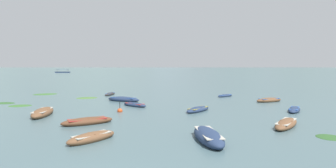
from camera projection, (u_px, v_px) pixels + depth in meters
The scene contains 24 objects.
ground_plane at pixel (182, 67), 1502.48m from camera, with size 6000.00×6000.00×0.00m, color #476066.
mountain_1 at pixel (87, 38), 2527.05m from camera, with size 1973.10×1973.10×556.69m, color slate.
mountain_2 at pixel (159, 50), 2417.34m from camera, with size 964.83×964.83×314.91m, color slate.
mountain_3 at pixel (243, 46), 2293.87m from camera, with size 1164.76×1164.76×356.07m, color #4C5B56.
mountain_4 at pixel (306, 44), 2394.79m from camera, with size 1366.25×1366.25×422.19m, color #56665B.
rowboat_0 at pixel (269, 100), 31.43m from camera, with size 3.79×2.74×0.61m.
rowboat_1 at pixel (110, 94), 39.01m from camera, with size 1.10×3.64×0.42m.
rowboat_2 at pixel (208, 136), 14.99m from camera, with size 2.07×4.42×0.78m.
rowboat_3 at pixel (294, 110), 24.78m from camera, with size 2.51×3.55×0.48m.
rowboat_4 at pixel (43, 113), 22.70m from camera, with size 2.22×4.53×0.78m.
rowboat_5 at pixel (87, 121), 19.30m from camera, with size 3.80×3.07×0.62m.
rowboat_6 at pixel (225, 96), 36.78m from camera, with size 2.76×2.72×0.42m.
rowboat_7 at pixel (92, 137), 14.94m from camera, with size 2.67×3.08×0.61m.
rowboat_8 at pixel (123, 99), 31.98m from camera, with size 4.55×2.83×0.70m.
rowboat_10 at pixel (135, 105), 27.94m from camera, with size 3.23×2.81×0.48m.
rowboat_11 at pixel (286, 124), 18.51m from camera, with size 3.26×4.11×0.60m.
rowboat_12 at pixel (198, 109), 24.79m from camera, with size 2.90×3.56×0.54m.
ferry_0 at pixel (63, 72), 175.01m from camera, with size 9.49×4.40×2.54m.
mooring_buoy at pixel (120, 111), 24.41m from camera, with size 0.49×0.49×1.13m.
weed_patch_1 at pixel (87, 98), 35.12m from camera, with size 2.11×2.75×0.14m, color #477033.
weed_patch_2 at pixel (45, 94), 39.83m from camera, with size 3.42×2.58×0.14m, color #38662D.
weed_patch_3 at pixel (5, 103), 30.17m from camera, with size 1.59×2.61×0.14m, color #2D5628.
weed_patch_4 at pixel (330, 137), 15.65m from camera, with size 1.52×1.50×0.14m, color #2D5628.
weed_patch_5 at pixel (20, 106), 28.17m from camera, with size 1.77×2.38×0.14m, color #38662D.
Camera 1 is at (2.92, -7.65, 4.23)m, focal length 28.11 mm.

